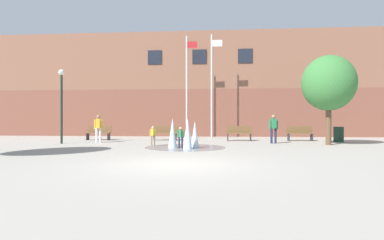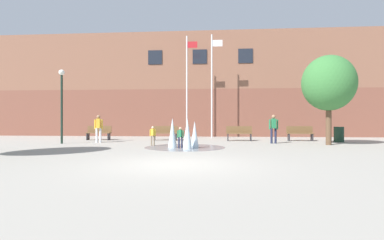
{
  "view_description": "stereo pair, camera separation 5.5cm",
  "coord_description": "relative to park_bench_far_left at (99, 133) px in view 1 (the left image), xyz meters",
  "views": [
    {
      "loc": [
        1.24,
        -8.86,
        1.34
      ],
      "look_at": [
        -0.06,
        7.67,
        1.3
      ],
      "focal_mm": 28.0,
      "sensor_mm": 36.0,
      "label": 1
    },
    {
      "loc": [
        1.29,
        -8.85,
        1.34
      ],
      "look_at": [
        -0.06,
        7.67,
        1.3
      ],
      "focal_mm": 28.0,
      "sensor_mm": 36.0,
      "label": 2
    }
  ],
  "objects": [
    {
      "name": "ground_plane",
      "position": [
        6.32,
        -9.96,
        -0.48
      ],
      "size": [
        100.0,
        100.0,
        0.0
      ],
      "primitive_type": "plane",
      "color": "#9E998E"
    },
    {
      "name": "library_building",
      "position": [
        6.32,
        7.3,
        3.63
      ],
      "size": [
        36.0,
        6.05,
        8.22
      ],
      "color": "brown",
      "rests_on": "ground"
    },
    {
      "name": "splash_fountain",
      "position": [
        6.11,
        -4.97,
        0.1
      ],
      "size": [
        3.85,
        3.85,
        1.4
      ],
      "color": "gray",
      "rests_on": "ground"
    },
    {
      "name": "park_bench_far_left",
      "position": [
        0.0,
        0.0,
        0.0
      ],
      "size": [
        1.6,
        0.44,
        0.91
      ],
      "color": "#28282D",
      "rests_on": "ground"
    },
    {
      "name": "park_bench_under_left_flagpole",
      "position": [
        4.36,
        0.04,
        0.0
      ],
      "size": [
        1.6,
        0.44,
        0.91
      ],
      "color": "#28282D",
      "rests_on": "ground"
    },
    {
      "name": "park_bench_under_right_flagpole",
      "position": [
        9.02,
        -0.05,
        0.0
      ],
      "size": [
        1.6,
        0.44,
        0.91
      ],
      "color": "#28282D",
      "rests_on": "ground"
    },
    {
      "name": "park_bench_near_trashcan",
      "position": [
        12.78,
        0.21,
        0.0
      ],
      "size": [
        1.6,
        0.44,
        0.91
      ],
      "color": "#28282D",
      "rests_on": "ground"
    },
    {
      "name": "child_running",
      "position": [
        4.39,
        -3.89,
        0.1
      ],
      "size": [
        0.31,
        0.23,
        0.99
      ],
      "rotation": [
        0.0,
        0.0,
        -0.66
      ],
      "color": "#89755B",
      "rests_on": "ground"
    },
    {
      "name": "teen_by_trashcan",
      "position": [
        10.77,
        -1.93,
        0.45
      ],
      "size": [
        0.5,
        0.37,
        1.59
      ],
      "rotation": [
        0.0,
        0.0,
        -1.43
      ],
      "color": "#1E233D",
      "rests_on": "ground"
    },
    {
      "name": "adult_in_red",
      "position": [
        0.87,
        -2.19,
        0.45
      ],
      "size": [
        0.5,
        0.37,
        1.59
      ],
      "rotation": [
        0.0,
        0.0,
        1.74
      ],
      "color": "silver",
      "rests_on": "ground"
    },
    {
      "name": "child_in_fountain",
      "position": [
        5.95,
        -5.1,
        0.1
      ],
      "size": [
        0.31,
        0.23,
        0.99
      ],
      "rotation": [
        0.0,
        0.0,
        -1.8
      ],
      "color": "#1E233D",
      "rests_on": "ground"
    },
    {
      "name": "flagpole_left",
      "position": [
        5.54,
        2.37,
        3.39
      ],
      "size": [
        0.8,
        0.1,
        7.27
      ],
      "color": "silver",
      "rests_on": "ground"
    },
    {
      "name": "flagpole_right",
      "position": [
        7.31,
        2.37,
        3.43
      ],
      "size": [
        0.8,
        0.1,
        7.34
      ],
      "color": "silver",
      "rests_on": "ground"
    },
    {
      "name": "lamp_post_left_lane",
      "position": [
        -0.88,
        -3.02,
        2.17
      ],
      "size": [
        0.32,
        0.32,
        4.08
      ],
      "color": "#192D23",
      "rests_on": "ground"
    },
    {
      "name": "trash_can",
      "position": [
        14.77,
        -0.65,
        -0.03
      ],
      "size": [
        0.56,
        0.56,
        0.9
      ],
      "primitive_type": "cylinder",
      "color": "#193323",
      "rests_on": "ground"
    },
    {
      "name": "street_tree_near_building",
      "position": [
        13.46,
        -2.65,
        2.74
      ],
      "size": [
        2.73,
        2.73,
        4.69
      ],
      "color": "brown",
      "rests_on": "ground"
    }
  ]
}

